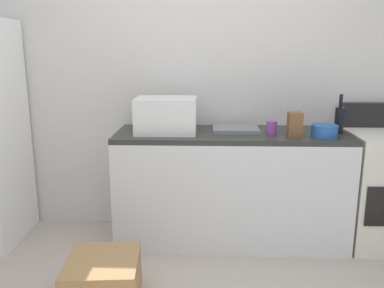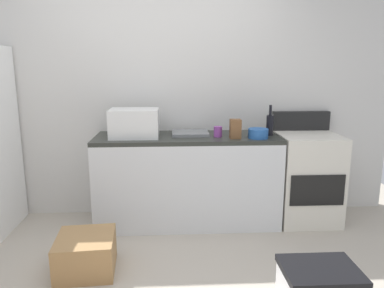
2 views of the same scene
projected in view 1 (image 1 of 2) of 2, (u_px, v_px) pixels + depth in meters
The scene contains 9 objects.
wall_back at pixel (195, 77), 3.40m from camera, with size 5.00×0.10×2.60m, color silver.
kitchen_counter at pixel (231, 187), 3.24m from camera, with size 1.80×0.60×0.90m.
microwave at pixel (166, 115), 3.10m from camera, with size 0.46×0.34×0.27m, color white.
sink_basin at pixel (235, 129), 3.20m from camera, with size 0.36×0.32×0.03m, color slate.
wine_bottle at pixel (339, 119), 3.07m from camera, with size 0.07×0.07×0.30m.
coffee_mug at pixel (272, 128), 3.05m from camera, with size 0.08×0.08×0.10m, color purple.
knife_block at pixel (295, 125), 2.96m from camera, with size 0.10×0.10×0.18m, color brown.
mixing_bowl at pixel (324, 131), 2.96m from camera, with size 0.19×0.19×0.09m, color #2659A5.
cardboard_box_small at pixel (103, 280), 2.49m from camera, with size 0.44×0.46×0.28m, color #A37A4C.
Camera 1 is at (0.10, -1.89, 1.54)m, focal length 37.83 mm.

